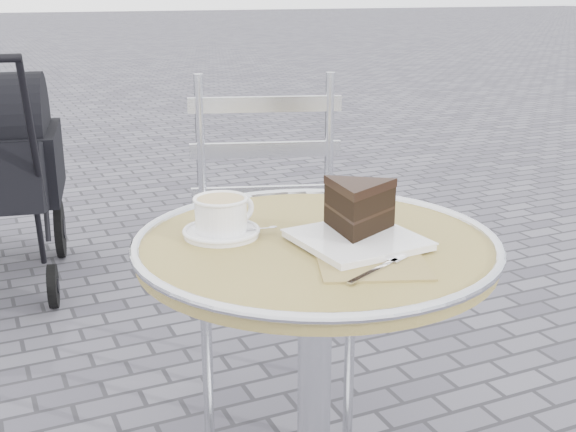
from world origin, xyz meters
name	(u,v)px	position (x,y,z in m)	size (l,w,h in m)	color
cafe_table	(315,317)	(0.00, 0.00, 0.57)	(0.72, 0.72, 0.74)	silver
cappuccino_set	(222,218)	(-0.16, 0.11, 0.77)	(0.18, 0.15, 0.08)	white
cake_plate_set	(358,214)	(0.07, -0.03, 0.78)	(0.26, 0.34, 0.12)	#977E53
bistro_chair	(268,208)	(0.16, 0.62, 0.60)	(0.55, 0.55, 0.98)	silver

